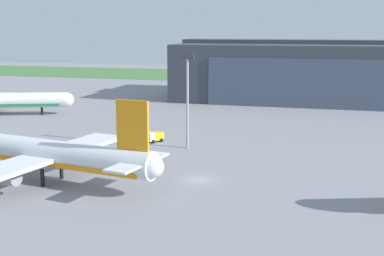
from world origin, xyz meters
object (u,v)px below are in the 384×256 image
Objects in this scene: airliner_near_left at (43,153)px; ops_van at (154,136)px; maintenance_hangar at (350,72)px; apron_light_mast at (187,93)px.

ops_van is (6.52, 28.49, -3.02)m from airliner_near_left.
maintenance_hangar is 79.89m from apron_light_mast.
ops_van is at bearing -118.02° from maintenance_hangar.
apron_light_mast is (14.16, 25.28, 5.96)m from airliner_near_left.
maintenance_hangar reaches higher than apron_light_mast.
maintenance_hangar reaches higher than airliner_near_left.
maintenance_hangar is at bearing 61.98° from ops_van.
airliner_near_left is at bearing -102.90° from ops_van.
maintenance_hangar is 6.05× the size of apron_light_mast.
maintenance_hangar is at bearing 66.00° from airliner_near_left.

